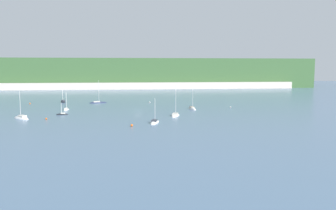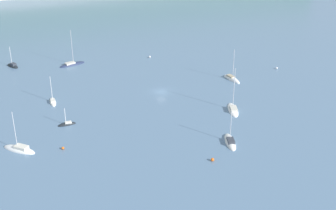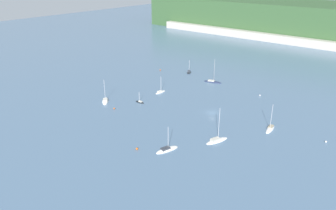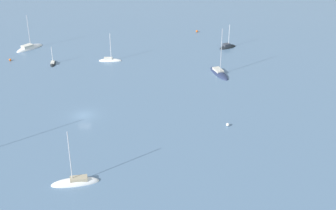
# 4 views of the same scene
# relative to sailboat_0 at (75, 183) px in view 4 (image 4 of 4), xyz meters

# --- Properties ---
(ground_plane) EXTENTS (600.00, 600.00, 0.00)m
(ground_plane) POSITION_rel_sailboat_0_xyz_m (-23.47, -0.83, -0.08)
(ground_plane) COLOR slate
(sailboat_0) EXTENTS (2.94, 7.91, 10.66)m
(sailboat_0) POSITION_rel_sailboat_0_xyz_m (0.00, 0.00, 0.00)
(sailboat_0) COLOR white
(sailboat_0) RESTS_ON ground_plane
(sailboat_1) EXTENTS (2.03, 6.12, 8.17)m
(sailboat_1) POSITION_rel_sailboat_0_xyz_m (-53.90, 3.29, 0.02)
(sailboat_1) COLOR white
(sailboat_1) RESTS_ON ground_plane
(sailboat_4) EXTENTS (7.82, 7.66, 10.47)m
(sailboat_4) POSITION_rel_sailboat_0_xyz_m (-64.93, -19.84, 0.02)
(sailboat_4) COLOR white
(sailboat_4) RESTS_ON ground_plane
(sailboat_5) EXTENTS (9.31, 4.79, 12.41)m
(sailboat_5) POSITION_rel_sailboat_0_xyz_m (-43.36, 30.69, 0.02)
(sailboat_5) COLOR #232D4C
(sailboat_5) RESTS_ON ground_plane
(sailboat_6) EXTENTS (4.57, 1.50, 5.25)m
(sailboat_6) POSITION_rel_sailboat_0_xyz_m (-52.67, -11.44, -0.01)
(sailboat_6) COLOR black
(sailboat_6) RESTS_ON ground_plane
(sailboat_7) EXTENTS (4.32, 5.77, 7.58)m
(sailboat_7) POSITION_rel_sailboat_0_xyz_m (-61.86, 36.17, 0.03)
(sailboat_7) COLOR black
(sailboat_7) RESTS_ON ground_plane
(mooring_buoy_0) EXTENTS (0.66, 0.66, 0.66)m
(mooring_buoy_0) POSITION_rel_sailboat_0_xyz_m (-16.97, 27.97, 0.25)
(mooring_buoy_0) COLOR white
(mooring_buoy_0) RESTS_ON ground_plane
(mooring_buoy_2) EXTENTS (0.65, 0.65, 0.65)m
(mooring_buoy_2) POSITION_rel_sailboat_0_xyz_m (-55.69, -23.07, 0.24)
(mooring_buoy_2) COLOR orange
(mooring_buoy_2) RESTS_ON ground_plane
(mooring_buoy_4) EXTENTS (0.67, 0.67, 0.67)m
(mooring_buoy_4) POSITION_rel_sailboat_0_xyz_m (-76.48, 29.25, 0.25)
(mooring_buoy_4) COLOR orange
(mooring_buoy_4) RESTS_ON ground_plane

